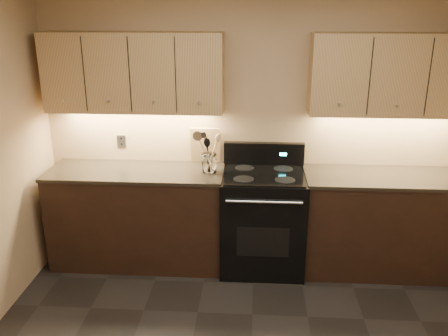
% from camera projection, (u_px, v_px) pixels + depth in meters
% --- Properties ---
extents(wall_back, '(4.00, 0.04, 2.60)m').
position_uv_depth(wall_back, '(256.00, 125.00, 4.45)').
color(wall_back, tan).
rests_on(wall_back, ground).
extents(counter_left, '(1.62, 0.62, 0.93)m').
position_uv_depth(counter_left, '(139.00, 216.00, 4.51)').
color(counter_left, black).
rests_on(counter_left, ground).
extents(counter_right, '(1.46, 0.62, 0.93)m').
position_uv_depth(counter_right, '(382.00, 223.00, 4.37)').
color(counter_right, black).
rests_on(counter_right, ground).
extents(stove, '(0.76, 0.68, 1.14)m').
position_uv_depth(stove, '(263.00, 219.00, 4.42)').
color(stove, black).
rests_on(stove, ground).
extents(upper_cab_left, '(1.60, 0.30, 0.70)m').
position_uv_depth(upper_cab_left, '(134.00, 73.00, 4.22)').
color(upper_cab_left, tan).
rests_on(upper_cab_left, wall_back).
extents(upper_cab_right, '(1.44, 0.30, 0.70)m').
position_uv_depth(upper_cab_right, '(395.00, 75.00, 4.08)').
color(upper_cab_right, tan).
rests_on(upper_cab_right, wall_back).
extents(outlet_plate, '(0.08, 0.01, 0.12)m').
position_uv_depth(outlet_plate, '(121.00, 141.00, 4.59)').
color(outlet_plate, '#B2B5BA').
rests_on(outlet_plate, wall_back).
extents(utensil_crock, '(0.14, 0.14, 0.17)m').
position_uv_depth(utensil_crock, '(209.00, 163.00, 4.30)').
color(utensil_crock, white).
rests_on(utensil_crock, counter_left).
extents(cutting_board, '(0.28, 0.08, 0.35)m').
position_uv_depth(cutting_board, '(205.00, 145.00, 4.51)').
color(cutting_board, tan).
rests_on(cutting_board, counter_left).
extents(wooden_spoon, '(0.18, 0.17, 0.34)m').
position_uv_depth(wooden_spoon, '(207.00, 152.00, 4.27)').
color(wooden_spoon, tan).
rests_on(wooden_spoon, utensil_crock).
extents(black_spoon, '(0.08, 0.10, 0.30)m').
position_uv_depth(black_spoon, '(209.00, 154.00, 4.29)').
color(black_spoon, black).
rests_on(black_spoon, utensil_crock).
extents(steel_spatula, '(0.17, 0.11, 0.39)m').
position_uv_depth(steel_spatula, '(211.00, 150.00, 4.27)').
color(steel_spatula, silver).
rests_on(steel_spatula, utensil_crock).
extents(steel_skimmer, '(0.24, 0.12, 0.38)m').
position_uv_depth(steel_skimmer, '(213.00, 151.00, 4.24)').
color(steel_skimmer, silver).
rests_on(steel_skimmer, utensil_crock).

